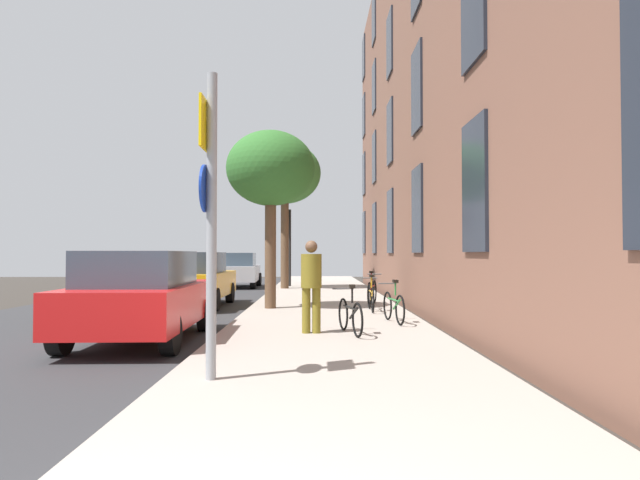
% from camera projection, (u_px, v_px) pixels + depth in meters
% --- Properties ---
extents(ground_plane, '(41.80, 41.80, 0.00)m').
position_uv_depth(ground_plane, '(211.00, 305.00, 16.86)').
color(ground_plane, '#332D28').
extents(road_asphalt, '(7.00, 38.00, 0.01)m').
position_uv_depth(road_asphalt, '(143.00, 305.00, 16.84)').
color(road_asphalt, '#2D2D30').
rests_on(road_asphalt, ground).
extents(sidewalk, '(4.20, 38.00, 0.12)m').
position_uv_depth(sidewalk, '(324.00, 303.00, 16.90)').
color(sidewalk, '#9E9389').
rests_on(sidewalk, ground).
extents(building_facade, '(0.56, 27.00, 13.43)m').
position_uv_depth(building_facade, '(410.00, 84.00, 16.59)').
color(building_facade, brown).
rests_on(building_facade, ground).
extents(sign_post, '(0.16, 0.60, 3.59)m').
position_uv_depth(sign_post, '(210.00, 205.00, 6.42)').
color(sign_post, gray).
rests_on(sign_post, sidewalk).
extents(traffic_light, '(0.43, 0.24, 3.48)m').
position_uv_depth(traffic_light, '(288.00, 233.00, 24.83)').
color(traffic_light, black).
rests_on(traffic_light, sidewalk).
extents(tree_near, '(2.40, 2.40, 4.81)m').
position_uv_depth(tree_near, '(271.00, 170.00, 14.84)').
color(tree_near, brown).
rests_on(tree_near, sidewalk).
extents(tree_far, '(3.07, 3.07, 6.22)m').
position_uv_depth(tree_far, '(285.00, 174.00, 23.34)').
color(tree_far, brown).
rests_on(tree_far, sidewalk).
extents(bicycle_0, '(0.49, 1.54, 0.91)m').
position_uv_depth(bicycle_0, '(350.00, 315.00, 10.01)').
color(bicycle_0, black).
rests_on(bicycle_0, sidewalk).
extents(bicycle_1, '(0.42, 1.58, 0.92)m').
position_uv_depth(bicycle_1, '(394.00, 306.00, 11.64)').
color(bicycle_1, black).
rests_on(bicycle_1, sidewalk).
extents(bicycle_2, '(0.42, 1.67, 0.93)m').
position_uv_depth(bicycle_2, '(371.00, 297.00, 14.04)').
color(bicycle_2, black).
rests_on(bicycle_2, sidewalk).
extents(bicycle_3, '(0.56, 1.66, 0.97)m').
position_uv_depth(bicycle_3, '(372.00, 291.00, 15.76)').
color(bicycle_3, black).
rests_on(bicycle_3, sidewalk).
extents(pedestrian_0, '(0.50, 0.50, 1.71)m').
position_uv_depth(pedestrian_0, '(311.00, 280.00, 10.12)').
color(pedestrian_0, olive).
rests_on(pedestrian_0, sidewalk).
extents(car_0, '(1.96, 4.22, 1.62)m').
position_uv_depth(car_0, '(142.00, 295.00, 9.76)').
color(car_0, red).
rests_on(car_0, road_asphalt).
extents(car_1, '(1.90, 4.26, 1.62)m').
position_uv_depth(car_1, '(195.00, 279.00, 16.25)').
color(car_1, orange).
rests_on(car_1, road_asphalt).
extents(car_2, '(1.94, 4.01, 1.62)m').
position_uv_depth(car_2, '(239.00, 270.00, 25.66)').
color(car_2, '#B7B7BC').
rests_on(car_2, road_asphalt).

